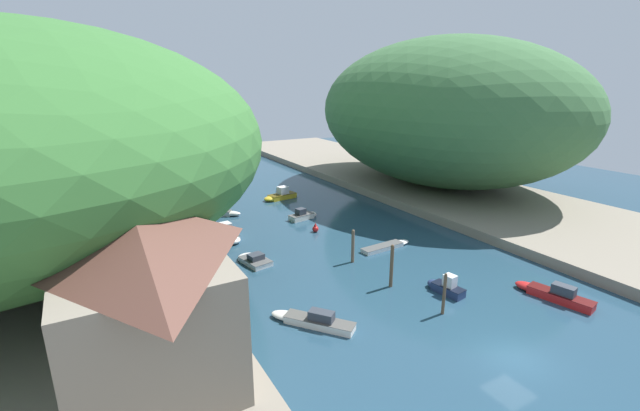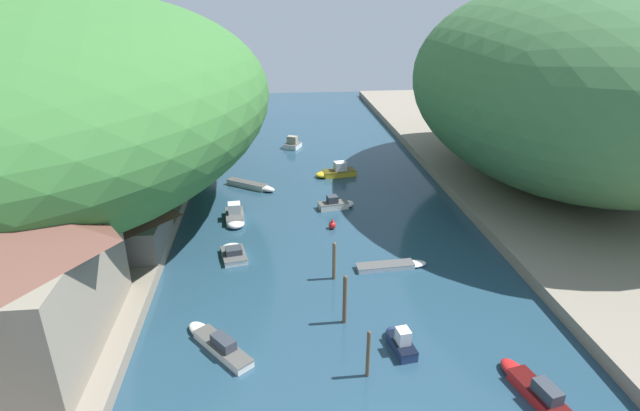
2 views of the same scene
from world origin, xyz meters
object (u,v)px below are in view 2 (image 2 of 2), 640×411
(boat_near_quay, at_px, (293,144))
(boat_far_right_bank, at_px, (217,343))
(boathouse_shed, at_px, (124,223))
(channel_buoy_near, at_px, (332,225))
(boat_yellow_tender, at_px, (233,253))
(boat_mid_channel, at_px, (253,186))
(boat_white_cruiser, at_px, (337,204))
(boat_cabin_cruiser, at_px, (400,341))
(boat_red_skiff, at_px, (235,217))
(boat_small_dinghy, at_px, (536,391))
(waterfront_building, at_px, (21,277))
(boat_navy_launch, at_px, (335,172))
(person_on_quay, at_px, (74,356))
(boat_far_upstream, at_px, (394,265))

(boat_near_quay, relative_size, boat_far_right_bank, 0.65)
(boathouse_shed, xyz_separation_m, channel_buoy_near, (17.94, 3.73, -2.77))
(boat_yellow_tender, relative_size, channel_buoy_near, 3.88)
(boat_mid_channel, distance_m, boat_white_cruiser, 11.03)
(boat_cabin_cruiser, height_order, boat_mid_channel, boat_cabin_cruiser)
(boat_far_right_bank, bearing_deg, boat_white_cruiser, 25.32)
(boat_red_skiff, xyz_separation_m, channel_buoy_near, (9.32, -2.57, -0.10))
(boat_small_dinghy, bearing_deg, waterfront_building, 155.53)
(boat_far_right_bank, height_order, boat_navy_launch, boat_navy_launch)
(boat_red_skiff, xyz_separation_m, boat_yellow_tender, (0.23, -7.01, -0.20))
(boat_navy_launch, bearing_deg, boat_far_right_bank, 149.36)
(channel_buoy_near, bearing_deg, boat_far_right_bank, -119.88)
(boat_far_right_bank, height_order, boat_small_dinghy, boat_small_dinghy)
(boathouse_shed, bearing_deg, boat_mid_channel, 56.21)
(boat_near_quay, xyz_separation_m, boat_white_cruiser, (3.35, -22.38, -0.08))
(boat_red_skiff, relative_size, boat_far_right_bank, 0.80)
(boat_yellow_tender, distance_m, person_on_quay, 16.55)
(boat_cabin_cruiser, height_order, boat_navy_launch, boat_navy_launch)
(person_on_quay, bearing_deg, boat_red_skiff, -36.43)
(boat_red_skiff, height_order, boat_cabin_cruiser, boat_red_skiff)
(boat_red_skiff, bearing_deg, boat_cabin_cruiser, 114.35)
(boat_near_quay, height_order, boat_cabin_cruiser, boat_near_quay)
(channel_buoy_near, bearing_deg, boat_red_skiff, 164.57)
(waterfront_building, relative_size, boat_yellow_tender, 3.38)
(boat_near_quay, distance_m, boat_mid_channel, 16.74)
(boat_yellow_tender, bearing_deg, waterfront_building, -143.39)
(waterfront_building, relative_size, boat_white_cruiser, 3.49)
(person_on_quay, bearing_deg, boat_navy_launch, -46.57)
(boat_mid_channel, bearing_deg, boat_far_right_bank, 31.71)
(boat_near_quay, height_order, boat_small_dinghy, boat_near_quay)
(boat_far_right_bank, height_order, boat_white_cruiser, boat_white_cruiser)
(boat_red_skiff, relative_size, person_on_quay, 2.65)
(boathouse_shed, bearing_deg, boat_cabin_cruiser, -34.58)
(boathouse_shed, distance_m, boat_yellow_tender, 9.32)
(boat_small_dinghy, relative_size, channel_buoy_near, 5.60)
(boat_cabin_cruiser, bearing_deg, boat_red_skiff, 111.00)
(boat_near_quay, bearing_deg, boat_yellow_tender, -76.85)
(boathouse_shed, distance_m, channel_buoy_near, 18.53)
(waterfront_building, height_order, channel_buoy_near, waterfront_building)
(boat_small_dinghy, height_order, boat_white_cruiser, boat_small_dinghy)
(boat_far_right_bank, bearing_deg, boat_far_upstream, -5.84)
(boat_cabin_cruiser, distance_m, boat_small_dinghy, 8.15)
(boat_red_skiff, bearing_deg, boat_small_dinghy, 120.39)
(waterfront_building, bearing_deg, boat_mid_channel, 66.33)
(boat_far_right_bank, bearing_deg, boat_red_skiff, 51.27)
(boat_near_quay, relative_size, person_on_quay, 2.17)
(boat_yellow_tender, relative_size, boat_far_upstream, 0.69)
(waterfront_building, distance_m, boat_near_quay, 47.41)
(boathouse_shed, height_order, boat_cabin_cruiser, boathouse_shed)
(boat_red_skiff, height_order, boat_far_right_bank, boat_red_skiff)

